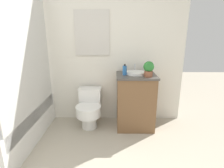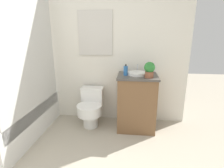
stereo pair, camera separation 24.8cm
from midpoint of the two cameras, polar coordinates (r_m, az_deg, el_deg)
wall_back at (r=2.92m, az=-11.54°, el=12.08°), size 3.23×0.07×2.50m
shower_area at (r=2.78m, az=-30.93°, el=-10.65°), size 0.56×1.45×1.98m
toilet at (r=2.83m, az=-9.93°, el=-7.73°), size 0.39×0.53×0.60m
vanity at (r=2.75m, az=5.02°, el=-5.60°), size 0.59×0.52×0.85m
sink at (r=2.64m, az=5.22°, el=3.62°), size 0.30×0.34×0.13m
soap_bottle at (r=2.57m, az=1.40°, el=4.47°), size 0.06×0.06×0.16m
potted_plant at (r=2.48m, az=9.10°, el=4.99°), size 0.15×0.15×0.22m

